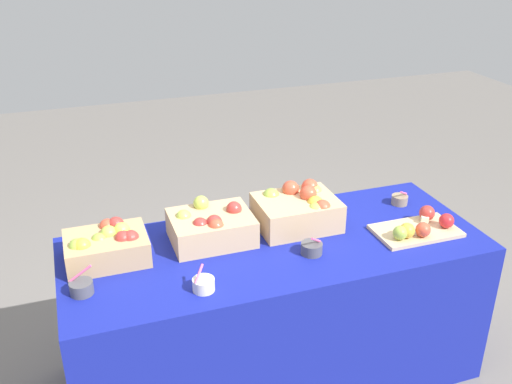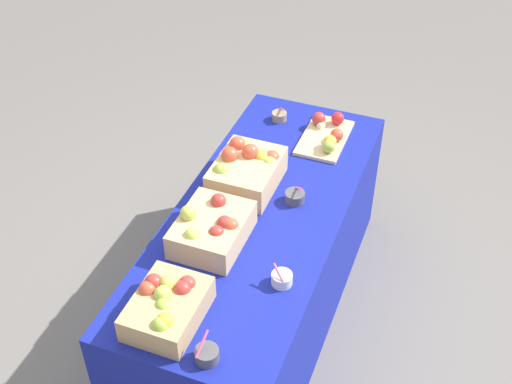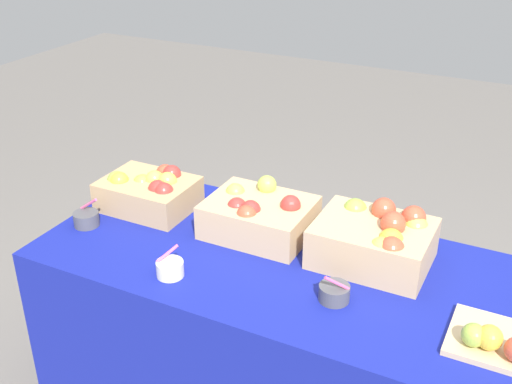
{
  "view_description": "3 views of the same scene",
  "coord_description": "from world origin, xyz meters",
  "px_view_note": "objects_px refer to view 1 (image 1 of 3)",
  "views": [
    {
      "loc": [
        -0.83,
        -2.11,
        2.07
      ],
      "look_at": [
        -0.08,
        0.05,
        0.99
      ],
      "focal_mm": 40.72,
      "sensor_mm": 36.0,
      "label": 1
    },
    {
      "loc": [
        -2.19,
        -0.81,
        2.8
      ],
      "look_at": [
        -0.07,
        -0.01,
        0.91
      ],
      "focal_mm": 46.84,
      "sensor_mm": 36.0,
      "label": 2
    },
    {
      "loc": [
        0.61,
        -1.63,
        1.89
      ],
      "look_at": [
        -0.2,
        -0.03,
        0.99
      ],
      "focal_mm": 44.47,
      "sensor_mm": 36.0,
      "label": 3
    }
  ],
  "objects_px": {
    "cutting_board_front": "(419,227)",
    "sample_bowl_mid": "(400,200)",
    "sample_bowl_far": "(204,284)",
    "sample_bowl_near": "(81,287)",
    "apple_crate_middle": "(211,226)",
    "apple_crate_left": "(107,245)",
    "apple_crate_right": "(298,209)",
    "sample_bowl_extra": "(312,248)"
  },
  "relations": [
    {
      "from": "cutting_board_front",
      "to": "sample_bowl_near",
      "type": "relative_size",
      "value": 3.39
    },
    {
      "from": "apple_crate_right",
      "to": "sample_bowl_extra",
      "type": "distance_m",
      "value": 0.27
    },
    {
      "from": "apple_crate_right",
      "to": "sample_bowl_far",
      "type": "distance_m",
      "value": 0.67
    },
    {
      "from": "sample_bowl_mid",
      "to": "apple_crate_middle",
      "type": "bearing_deg",
      "value": -177.61
    },
    {
      "from": "apple_crate_left",
      "to": "apple_crate_right",
      "type": "relative_size",
      "value": 0.92
    },
    {
      "from": "apple_crate_left",
      "to": "apple_crate_right",
      "type": "height_order",
      "value": "apple_crate_right"
    },
    {
      "from": "sample_bowl_far",
      "to": "cutting_board_front",
      "type": "bearing_deg",
      "value": 6.13
    },
    {
      "from": "sample_bowl_mid",
      "to": "sample_bowl_far",
      "type": "height_order",
      "value": "sample_bowl_far"
    },
    {
      "from": "sample_bowl_far",
      "to": "apple_crate_right",
      "type": "bearing_deg",
      "value": 33.99
    },
    {
      "from": "apple_crate_middle",
      "to": "sample_bowl_near",
      "type": "distance_m",
      "value": 0.63
    },
    {
      "from": "cutting_board_front",
      "to": "sample_bowl_extra",
      "type": "xyz_separation_m",
      "value": [
        -0.54,
        0.0,
        -0.01
      ]
    },
    {
      "from": "apple_crate_right",
      "to": "cutting_board_front",
      "type": "distance_m",
      "value": 0.57
    },
    {
      "from": "apple_crate_left",
      "to": "apple_crate_middle",
      "type": "height_order",
      "value": "apple_crate_middle"
    },
    {
      "from": "sample_bowl_near",
      "to": "apple_crate_middle",
      "type": "bearing_deg",
      "value": 21.85
    },
    {
      "from": "apple_crate_left",
      "to": "cutting_board_front",
      "type": "distance_m",
      "value": 1.41
    },
    {
      "from": "sample_bowl_near",
      "to": "sample_bowl_extra",
      "type": "distance_m",
      "value": 0.97
    },
    {
      "from": "apple_crate_left",
      "to": "sample_bowl_extra",
      "type": "bearing_deg",
      "value": -16.0
    },
    {
      "from": "sample_bowl_far",
      "to": "sample_bowl_near",
      "type": "bearing_deg",
      "value": 163.54
    },
    {
      "from": "cutting_board_front",
      "to": "sample_bowl_near",
      "type": "distance_m",
      "value": 1.51
    },
    {
      "from": "cutting_board_front",
      "to": "sample_bowl_extra",
      "type": "height_order",
      "value": "sample_bowl_extra"
    },
    {
      "from": "apple_crate_middle",
      "to": "apple_crate_right",
      "type": "relative_size",
      "value": 0.98
    },
    {
      "from": "apple_crate_right",
      "to": "sample_bowl_far",
      "type": "xyz_separation_m",
      "value": [
        -0.56,
        -0.38,
        -0.06
      ]
    },
    {
      "from": "cutting_board_front",
      "to": "apple_crate_middle",
      "type": "bearing_deg",
      "value": 164.54
    },
    {
      "from": "apple_crate_left",
      "to": "sample_bowl_mid",
      "type": "distance_m",
      "value": 1.47
    },
    {
      "from": "apple_crate_left",
      "to": "sample_bowl_near",
      "type": "bearing_deg",
      "value": -119.44
    },
    {
      "from": "sample_bowl_near",
      "to": "sample_bowl_mid",
      "type": "height_order",
      "value": "sample_bowl_near"
    },
    {
      "from": "sample_bowl_near",
      "to": "apple_crate_left",
      "type": "bearing_deg",
      "value": 60.56
    },
    {
      "from": "sample_bowl_far",
      "to": "sample_bowl_extra",
      "type": "relative_size",
      "value": 0.96
    },
    {
      "from": "apple_crate_right",
      "to": "sample_bowl_far",
      "type": "height_order",
      "value": "apple_crate_right"
    },
    {
      "from": "apple_crate_left",
      "to": "apple_crate_middle",
      "type": "bearing_deg",
      "value": 1.67
    },
    {
      "from": "apple_crate_middle",
      "to": "sample_bowl_extra",
      "type": "distance_m",
      "value": 0.46
    },
    {
      "from": "apple_crate_middle",
      "to": "sample_bowl_mid",
      "type": "xyz_separation_m",
      "value": [
        1.01,
        0.04,
        -0.05
      ]
    },
    {
      "from": "apple_crate_right",
      "to": "cutting_board_front",
      "type": "xyz_separation_m",
      "value": [
        0.5,
        -0.26,
        -0.05
      ]
    },
    {
      "from": "apple_crate_right",
      "to": "cutting_board_front",
      "type": "height_order",
      "value": "apple_crate_right"
    },
    {
      "from": "cutting_board_front",
      "to": "sample_bowl_mid",
      "type": "height_order",
      "value": "cutting_board_front"
    },
    {
      "from": "sample_bowl_extra",
      "to": "apple_crate_left",
      "type": "bearing_deg",
      "value": 164.0
    },
    {
      "from": "apple_crate_right",
      "to": "sample_bowl_extra",
      "type": "bearing_deg",
      "value": -99.26
    },
    {
      "from": "apple_crate_middle",
      "to": "sample_bowl_extra",
      "type": "bearing_deg",
      "value": -33.68
    },
    {
      "from": "apple_crate_middle",
      "to": "sample_bowl_extra",
      "type": "height_order",
      "value": "apple_crate_middle"
    },
    {
      "from": "cutting_board_front",
      "to": "sample_bowl_mid",
      "type": "xyz_separation_m",
      "value": [
        0.08,
        0.3,
        -0.01
      ]
    },
    {
      "from": "apple_crate_middle",
      "to": "sample_bowl_far",
      "type": "xyz_separation_m",
      "value": [
        -0.13,
        -0.37,
        -0.04
      ]
    },
    {
      "from": "sample_bowl_far",
      "to": "apple_crate_middle",
      "type": "bearing_deg",
      "value": 70.42
    }
  ]
}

